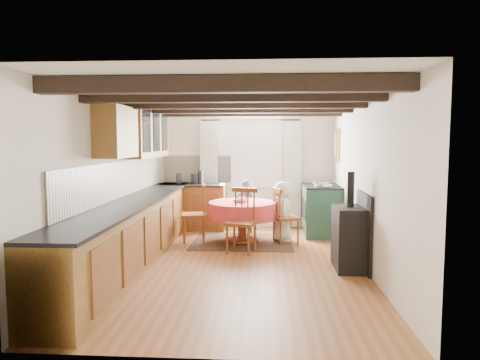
# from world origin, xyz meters

# --- Properties ---
(floor) EXTENTS (3.60, 5.50, 0.00)m
(floor) POSITION_xyz_m (0.00, 0.00, 0.00)
(floor) COLOR #976030
(floor) RESTS_ON ground
(ceiling) EXTENTS (3.60, 5.50, 0.00)m
(ceiling) POSITION_xyz_m (0.00, 0.00, 2.40)
(ceiling) COLOR white
(ceiling) RESTS_ON ground
(wall_back) EXTENTS (3.60, 0.00, 2.40)m
(wall_back) POSITION_xyz_m (0.00, 2.75, 1.20)
(wall_back) COLOR silver
(wall_back) RESTS_ON ground
(wall_front) EXTENTS (3.60, 0.00, 2.40)m
(wall_front) POSITION_xyz_m (0.00, -2.75, 1.20)
(wall_front) COLOR silver
(wall_front) RESTS_ON ground
(wall_left) EXTENTS (0.00, 5.50, 2.40)m
(wall_left) POSITION_xyz_m (-1.80, 0.00, 1.20)
(wall_left) COLOR silver
(wall_left) RESTS_ON ground
(wall_right) EXTENTS (0.00, 5.50, 2.40)m
(wall_right) POSITION_xyz_m (1.80, 0.00, 1.20)
(wall_right) COLOR silver
(wall_right) RESTS_ON ground
(beam_a) EXTENTS (3.60, 0.16, 0.16)m
(beam_a) POSITION_xyz_m (0.00, -2.00, 2.31)
(beam_a) COLOR black
(beam_a) RESTS_ON ceiling
(beam_b) EXTENTS (3.60, 0.16, 0.16)m
(beam_b) POSITION_xyz_m (0.00, -1.00, 2.31)
(beam_b) COLOR black
(beam_b) RESTS_ON ceiling
(beam_c) EXTENTS (3.60, 0.16, 0.16)m
(beam_c) POSITION_xyz_m (0.00, 0.00, 2.31)
(beam_c) COLOR black
(beam_c) RESTS_ON ceiling
(beam_d) EXTENTS (3.60, 0.16, 0.16)m
(beam_d) POSITION_xyz_m (0.00, 1.00, 2.31)
(beam_d) COLOR black
(beam_d) RESTS_ON ceiling
(beam_e) EXTENTS (3.60, 0.16, 0.16)m
(beam_e) POSITION_xyz_m (0.00, 2.00, 2.31)
(beam_e) COLOR black
(beam_e) RESTS_ON ceiling
(splash_left) EXTENTS (0.02, 4.50, 0.55)m
(splash_left) POSITION_xyz_m (-1.78, 0.30, 1.20)
(splash_left) COLOR beige
(splash_left) RESTS_ON wall_left
(splash_back) EXTENTS (1.40, 0.02, 0.55)m
(splash_back) POSITION_xyz_m (-1.00, 2.73, 1.20)
(splash_back) COLOR beige
(splash_back) RESTS_ON wall_back
(base_cabinet_left) EXTENTS (0.60, 5.30, 0.88)m
(base_cabinet_left) POSITION_xyz_m (-1.50, 0.00, 0.44)
(base_cabinet_left) COLOR #94641F
(base_cabinet_left) RESTS_ON floor
(base_cabinet_back) EXTENTS (1.30, 0.60, 0.88)m
(base_cabinet_back) POSITION_xyz_m (-1.05, 2.45, 0.44)
(base_cabinet_back) COLOR #94641F
(base_cabinet_back) RESTS_ON floor
(worktop_left) EXTENTS (0.64, 5.30, 0.04)m
(worktop_left) POSITION_xyz_m (-1.48, 0.00, 0.90)
(worktop_left) COLOR black
(worktop_left) RESTS_ON base_cabinet_left
(worktop_back) EXTENTS (1.30, 0.64, 0.04)m
(worktop_back) POSITION_xyz_m (-1.05, 2.43, 0.90)
(worktop_back) COLOR black
(worktop_back) RESTS_ON base_cabinet_back
(wall_cabinet_glass) EXTENTS (0.34, 1.80, 0.90)m
(wall_cabinet_glass) POSITION_xyz_m (-1.63, 1.20, 1.95)
(wall_cabinet_glass) COLOR #94641F
(wall_cabinet_glass) RESTS_ON wall_left
(wall_cabinet_solid) EXTENTS (0.34, 0.90, 0.70)m
(wall_cabinet_solid) POSITION_xyz_m (-1.63, -0.30, 1.90)
(wall_cabinet_solid) COLOR #94641F
(wall_cabinet_solid) RESTS_ON wall_left
(window_frame) EXTENTS (1.34, 0.03, 1.54)m
(window_frame) POSITION_xyz_m (0.10, 2.73, 1.60)
(window_frame) COLOR white
(window_frame) RESTS_ON wall_back
(window_pane) EXTENTS (1.20, 0.01, 1.40)m
(window_pane) POSITION_xyz_m (0.10, 2.74, 1.60)
(window_pane) COLOR white
(window_pane) RESTS_ON wall_back
(curtain_left) EXTENTS (0.35, 0.10, 2.10)m
(curtain_left) POSITION_xyz_m (-0.75, 2.65, 1.10)
(curtain_left) COLOR silver
(curtain_left) RESTS_ON wall_back
(curtain_right) EXTENTS (0.35, 0.10, 2.10)m
(curtain_right) POSITION_xyz_m (0.95, 2.65, 1.10)
(curtain_right) COLOR silver
(curtain_right) RESTS_ON wall_back
(curtain_rod) EXTENTS (2.00, 0.03, 0.03)m
(curtain_rod) POSITION_xyz_m (0.10, 2.65, 2.20)
(curtain_rod) COLOR black
(curtain_rod) RESTS_ON wall_back
(wall_picture) EXTENTS (0.04, 0.50, 0.60)m
(wall_picture) POSITION_xyz_m (1.77, 2.30, 1.70)
(wall_picture) COLOR gold
(wall_picture) RESTS_ON wall_right
(wall_plate) EXTENTS (0.30, 0.02, 0.30)m
(wall_plate) POSITION_xyz_m (1.05, 2.72, 1.70)
(wall_plate) COLOR silver
(wall_plate) RESTS_ON wall_back
(rug) EXTENTS (1.75, 1.36, 0.01)m
(rug) POSITION_xyz_m (0.01, 1.36, 0.01)
(rug) COLOR black
(rug) RESTS_ON floor
(dining_table) EXTENTS (1.18, 1.18, 0.71)m
(dining_table) POSITION_xyz_m (0.01, 1.36, 0.36)
(dining_table) COLOR #DF3C3F
(dining_table) RESTS_ON floor
(chair_near) EXTENTS (0.55, 0.56, 1.03)m
(chair_near) POSITION_xyz_m (0.03, 0.65, 0.51)
(chair_near) COLOR brown
(chair_near) RESTS_ON floor
(chair_left) EXTENTS (0.53, 0.51, 1.03)m
(chair_left) POSITION_xyz_m (-0.85, 1.35, 0.51)
(chair_left) COLOR brown
(chair_left) RESTS_ON floor
(chair_right) EXTENTS (0.55, 0.54, 0.97)m
(chair_right) POSITION_xyz_m (0.77, 1.32, 0.49)
(chair_right) COLOR brown
(chair_right) RESTS_ON floor
(aga_range) EXTENTS (0.67, 1.04, 0.96)m
(aga_range) POSITION_xyz_m (1.47, 2.07, 0.48)
(aga_range) COLOR #214738
(aga_range) RESTS_ON floor
(cast_iron_stove) EXTENTS (0.41, 0.68, 1.36)m
(cast_iron_stove) POSITION_xyz_m (1.58, -0.15, 0.68)
(cast_iron_stove) COLOR black
(cast_iron_stove) RESTS_ON floor
(child_far) EXTENTS (0.41, 0.30, 1.03)m
(child_far) POSITION_xyz_m (0.03, 2.14, 0.52)
(child_far) COLOR #3E4460
(child_far) RESTS_ON floor
(child_right) EXTENTS (0.39, 0.56, 1.07)m
(child_right) POSITION_xyz_m (0.71, 1.47, 0.54)
(child_right) COLOR white
(child_right) RESTS_ON floor
(bowl_a) EXTENTS (0.25, 0.25, 0.05)m
(bowl_a) POSITION_xyz_m (-0.07, 1.33, 0.74)
(bowl_a) COLOR silver
(bowl_a) RESTS_ON dining_table
(bowl_b) EXTENTS (0.31, 0.31, 0.07)m
(bowl_b) POSITION_xyz_m (-0.00, 1.34, 0.75)
(bowl_b) COLOR silver
(bowl_b) RESTS_ON dining_table
(cup) EXTENTS (0.14, 0.14, 0.10)m
(cup) POSITION_xyz_m (0.00, 1.36, 0.76)
(cup) COLOR silver
(cup) RESTS_ON dining_table
(canister_tall) EXTENTS (0.13, 0.13, 0.22)m
(canister_tall) POSITION_xyz_m (-1.32, 2.43, 1.03)
(canister_tall) COLOR #262628
(canister_tall) RESTS_ON worktop_back
(canister_wide) EXTENTS (0.18, 0.18, 0.20)m
(canister_wide) POSITION_xyz_m (-0.99, 2.46, 1.02)
(canister_wide) COLOR #262628
(canister_wide) RESTS_ON worktop_back
(canister_slim) EXTENTS (0.10, 0.10, 0.27)m
(canister_slim) POSITION_xyz_m (-0.88, 2.40, 1.05)
(canister_slim) COLOR #262628
(canister_slim) RESTS_ON worktop_back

